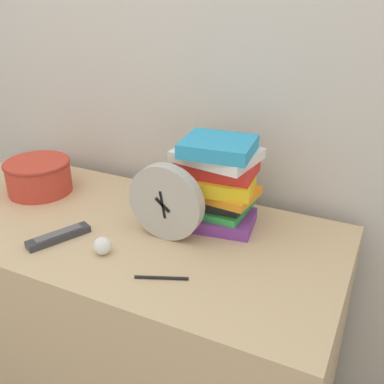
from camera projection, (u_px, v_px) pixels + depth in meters
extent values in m
cube|color=beige|center=(169.00, 61.00, 1.50)|extent=(6.00, 0.04, 2.40)
cube|color=tan|center=(122.00, 322.00, 1.54)|extent=(1.39, 0.63, 0.77)
cylinder|color=#B7B2A8|center=(166.00, 202.00, 1.26)|extent=(0.22, 0.04, 0.22)
cylinder|color=white|center=(164.00, 204.00, 1.25)|extent=(0.20, 0.01, 0.20)
cube|color=black|center=(163.00, 205.00, 1.24)|extent=(0.05, 0.01, 0.04)
cube|color=black|center=(163.00, 205.00, 1.24)|extent=(0.02, 0.01, 0.08)
cylinder|color=black|center=(163.00, 205.00, 1.24)|extent=(0.01, 0.00, 0.01)
cube|color=#7A3899|center=(219.00, 220.00, 1.36)|extent=(0.23, 0.18, 0.04)
cube|color=green|center=(213.00, 205.00, 1.38)|extent=(0.22, 0.18, 0.02)
cube|color=#232328|center=(214.00, 197.00, 1.36)|extent=(0.20, 0.17, 0.04)
cube|color=orange|center=(217.00, 191.00, 1.34)|extent=(0.24, 0.17, 0.02)
cube|color=yellow|center=(214.00, 182.00, 1.31)|extent=(0.25, 0.19, 0.04)
cube|color=red|center=(217.00, 166.00, 1.31)|extent=(0.23, 0.16, 0.04)
cube|color=white|center=(217.00, 155.00, 1.30)|extent=(0.25, 0.21, 0.03)
cube|color=#2D9ED1|center=(218.00, 146.00, 1.26)|extent=(0.21, 0.19, 0.04)
cylinder|color=#C63D2D|center=(39.00, 176.00, 1.56)|extent=(0.22, 0.22, 0.11)
torus|color=#9F3024|center=(37.00, 163.00, 1.53)|extent=(0.23, 0.23, 0.01)
cube|color=#333338|center=(59.00, 237.00, 1.29)|extent=(0.12, 0.18, 0.02)
cube|color=#59595E|center=(58.00, 233.00, 1.28)|extent=(0.08, 0.14, 0.00)
sphere|color=white|center=(102.00, 246.00, 1.22)|extent=(0.05, 0.05, 0.05)
cylinder|color=black|center=(161.00, 278.00, 1.12)|extent=(0.13, 0.06, 0.01)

